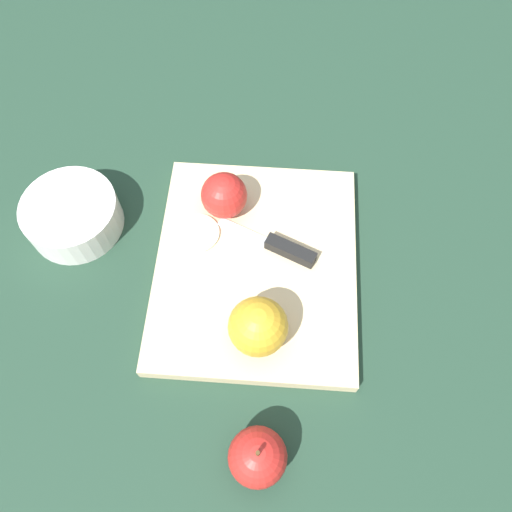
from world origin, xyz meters
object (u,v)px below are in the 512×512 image
knife (285,248)px  apple_whole (258,457)px  apple_half_right (224,195)px  apple_half_left (258,327)px  bowl (72,214)px

knife → apple_whole: (-0.28, -0.02, 0.00)m
apple_half_right → apple_whole: bearing=-102.1°
apple_half_left → apple_whole: apple_half_left is taller
apple_whole → bowl: apple_whole is taller
apple_half_left → knife: apple_half_left is taller
apple_half_right → knife: apple_half_right is taller
apple_half_left → apple_whole: bearing=16.0°
apple_half_right → knife: bearing=-60.1°
apple_half_right → bowl: bearing=163.9°
apple_half_left → bowl: size_ratio=0.55×
apple_half_left → bowl: apple_half_left is taller
apple_whole → bowl: (0.27, 0.35, -0.01)m
apple_half_left → knife: bearing=179.3°
apple_half_left → knife: (0.13, -0.01, -0.03)m
bowl → apple_half_left: bearing=-111.2°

